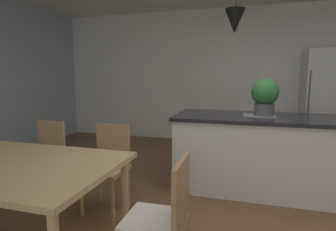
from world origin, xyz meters
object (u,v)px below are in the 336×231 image
object	(u,v)px
kitchen_island	(267,153)
chair_far_left	(43,158)
refrigerator	(324,102)
dining_table	(1,170)
chair_far_right	(107,164)
potted_plant_on_island	(265,96)
chair_kitchen_end	(161,219)

from	to	relation	value
kitchen_island	chair_far_left	bearing A→B (deg)	-158.07
kitchen_island	refrigerator	bearing A→B (deg)	61.97
dining_table	chair_far_right	size ratio (longest dim) A/B	2.02
chair_far_right	kitchen_island	distance (m)	1.86
chair_far_left	refrigerator	size ratio (longest dim) A/B	0.48
chair_far_left	potted_plant_on_island	xyz separation A→B (m)	(2.33, 0.96, 0.67)
chair_kitchen_end	potted_plant_on_island	world-z (taller)	potted_plant_on_island
chair_kitchen_end	dining_table	bearing A→B (deg)	-179.96
chair_far_left	kitchen_island	bearing A→B (deg)	21.93
chair_kitchen_end	chair_far_left	bearing A→B (deg)	151.77
chair_far_right	refrigerator	size ratio (longest dim) A/B	0.48
refrigerator	kitchen_island	bearing A→B (deg)	-118.03
potted_plant_on_island	chair_kitchen_end	bearing A→B (deg)	-110.57
chair_kitchen_end	refrigerator	bearing A→B (deg)	64.78
chair_far_right	potted_plant_on_island	bearing A→B (deg)	31.87
chair_far_left	potted_plant_on_island	distance (m)	2.61
chair_far_left	refrigerator	xyz separation A→B (m)	(3.44, 2.95, 0.44)
kitchen_island	chair_far_right	bearing A→B (deg)	-149.01
refrigerator	potted_plant_on_island	size ratio (longest dim) A/B	4.13
chair_kitchen_end	chair_far_left	size ratio (longest dim) A/B	1.00
dining_table	potted_plant_on_island	xyz separation A→B (m)	(1.94, 1.84, 0.46)
dining_table	chair_far_left	distance (m)	0.99
dining_table	refrigerator	distance (m)	4.91
refrigerator	potted_plant_on_island	distance (m)	2.29
chair_kitchen_end	kitchen_island	bearing A→B (deg)	67.97
kitchen_island	potted_plant_on_island	world-z (taller)	potted_plant_on_island
dining_table	refrigerator	world-z (taller)	refrigerator
dining_table	refrigerator	xyz separation A→B (m)	(3.05, 3.83, 0.23)
chair_far_right	kitchen_island	bearing A→B (deg)	30.99
chair_kitchen_end	kitchen_island	xyz separation A→B (m)	(0.74, 1.84, -0.01)
chair_kitchen_end	kitchen_island	distance (m)	1.99
refrigerator	dining_table	bearing A→B (deg)	-128.55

